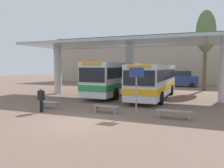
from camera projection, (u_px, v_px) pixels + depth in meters
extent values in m
plane|color=#755B4C|center=(74.00, 122.00, 11.49)|extent=(100.00, 100.00, 0.00)
cube|color=tan|center=(159.00, 59.00, 36.35)|extent=(40.00, 0.50, 8.21)
cube|color=#332D2D|center=(159.00, 40.00, 36.10)|extent=(40.00, 0.58, 1.97)
cylinder|color=silver|center=(58.00, 70.00, 23.41)|extent=(0.79, 0.79, 5.03)
cylinder|color=silver|center=(129.00, 71.00, 20.52)|extent=(0.79, 0.79, 5.03)
cylinder|color=silver|center=(224.00, 71.00, 17.62)|extent=(0.79, 0.79, 5.03)
cube|color=#9EB2BC|center=(129.00, 42.00, 20.30)|extent=(21.01, 6.42, 0.24)
cube|color=silver|center=(116.00, 77.00, 22.50)|extent=(2.49, 11.06, 2.92)
cube|color=black|center=(116.00, 72.00, 22.46)|extent=(2.53, 10.62, 0.93)
cube|color=#2D934C|center=(116.00, 84.00, 22.56)|extent=(2.53, 11.10, 0.53)
cube|color=black|center=(92.00, 75.00, 17.31)|extent=(2.27, 0.06, 1.17)
cube|color=orange|center=(91.00, 64.00, 17.24)|extent=(1.73, 0.05, 0.22)
cylinder|color=black|center=(90.00, 93.00, 19.88)|extent=(0.28, 1.06, 1.06)
cylinder|color=black|center=(115.00, 94.00, 18.98)|extent=(0.28, 1.06, 1.06)
cylinder|color=black|center=(115.00, 87.00, 25.88)|extent=(0.28, 1.06, 1.06)
cylinder|color=black|center=(135.00, 87.00, 24.98)|extent=(0.28, 1.06, 1.06)
cube|color=silver|center=(154.00, 80.00, 20.14)|extent=(2.70, 10.60, 2.74)
cube|color=black|center=(154.00, 74.00, 20.09)|extent=(2.73, 10.18, 0.88)
cube|color=orange|center=(154.00, 86.00, 20.19)|extent=(2.74, 10.64, 0.49)
cube|color=black|center=(139.00, 78.00, 15.22)|extent=(2.28, 0.11, 1.09)
cube|color=orange|center=(139.00, 66.00, 15.15)|extent=(1.73, 0.09, 0.22)
cylinder|color=black|center=(130.00, 96.00, 17.69)|extent=(0.30, 1.02, 1.01)
cylinder|color=black|center=(161.00, 98.00, 16.75)|extent=(0.30, 1.02, 1.01)
cylinder|color=black|center=(148.00, 89.00, 23.38)|extent=(0.30, 1.02, 1.01)
cylinder|color=black|center=(172.00, 90.00, 22.43)|extent=(0.30, 1.02, 1.01)
cube|color=gray|center=(106.00, 106.00, 13.72)|extent=(1.59, 0.44, 0.04)
cube|color=gray|center=(97.00, 109.00, 13.97)|extent=(0.07, 0.37, 0.42)
cube|color=gray|center=(115.00, 110.00, 13.51)|extent=(0.07, 0.37, 0.42)
cube|color=gray|center=(50.00, 102.00, 15.27)|extent=(1.54, 0.44, 0.04)
cube|color=gray|center=(42.00, 105.00, 15.51)|extent=(0.07, 0.37, 0.42)
cube|color=gray|center=(57.00, 106.00, 15.07)|extent=(0.07, 0.37, 0.42)
cube|color=gray|center=(174.00, 111.00, 12.21)|extent=(1.97, 0.44, 0.04)
cube|color=gray|center=(160.00, 114.00, 12.52)|extent=(0.07, 0.37, 0.42)
cube|color=gray|center=(189.00, 116.00, 11.95)|extent=(0.07, 0.37, 0.42)
cylinder|color=gray|center=(136.00, 96.00, 13.30)|extent=(0.09, 0.09, 2.27)
cube|color=navy|center=(136.00, 72.00, 13.19)|extent=(0.90, 0.06, 0.60)
cylinder|color=black|center=(41.00, 106.00, 14.01)|extent=(0.12, 0.12, 0.76)
cylinder|color=black|center=(42.00, 106.00, 13.94)|extent=(0.12, 0.12, 0.76)
cube|color=black|center=(41.00, 95.00, 13.92)|extent=(0.44, 0.27, 0.63)
sphere|color=tan|center=(41.00, 89.00, 13.89)|extent=(0.17, 0.17, 0.17)
cylinder|color=black|center=(38.00, 95.00, 14.03)|extent=(0.09, 0.09, 0.54)
cylinder|color=black|center=(44.00, 96.00, 13.80)|extent=(0.09, 0.09, 0.54)
cylinder|color=brown|center=(205.00, 67.00, 26.11)|extent=(0.42, 0.42, 5.69)
ellipsoid|color=#516B3D|center=(206.00, 31.00, 25.77)|extent=(2.26, 2.26, 4.97)
cube|color=navy|center=(182.00, 81.00, 31.33)|extent=(4.29, 1.81, 1.30)
cube|color=#1E2328|center=(183.00, 73.00, 31.25)|extent=(2.36, 1.64, 0.74)
cylinder|color=black|center=(192.00, 84.00, 31.73)|extent=(0.66, 0.23, 0.66)
cylinder|color=black|center=(192.00, 85.00, 30.09)|extent=(0.66, 0.23, 0.66)
cylinder|color=black|center=(173.00, 84.00, 32.67)|extent=(0.66, 0.23, 0.66)
cylinder|color=black|center=(172.00, 85.00, 31.03)|extent=(0.66, 0.23, 0.66)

